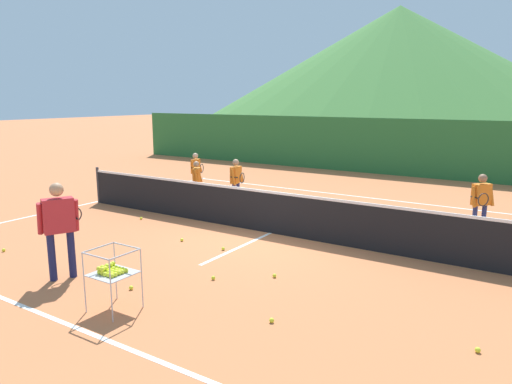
# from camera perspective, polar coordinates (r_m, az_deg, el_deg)

# --- Properties ---
(ground_plane) EXTENTS (120.00, 120.00, 0.00)m
(ground_plane) POSITION_cam_1_polar(r_m,az_deg,el_deg) (10.76, 1.77, -4.97)
(ground_plane) COLOR #C67042
(line_baseline_near) EXTENTS (12.05, 0.08, 0.01)m
(line_baseline_near) POSITION_cam_1_polar(r_m,az_deg,el_deg) (7.08, -21.61, -14.69)
(line_baseline_near) COLOR white
(line_baseline_near) RESTS_ON ground
(line_baseline_far) EXTENTS (12.05, 0.08, 0.01)m
(line_baseline_far) POSITION_cam_1_polar(r_m,az_deg,el_deg) (15.10, 11.48, -0.45)
(line_baseline_far) COLOR white
(line_baseline_far) RESTS_ON ground
(line_sideline_west) EXTENTS (0.08, 10.22, 0.01)m
(line_sideline_west) POSITION_cam_1_polar(r_m,az_deg,el_deg) (14.70, -18.81, -1.15)
(line_sideline_west) COLOR white
(line_sideline_west) RESTS_ON ground
(line_service_center) EXTENTS (0.08, 5.03, 0.01)m
(line_service_center) POSITION_cam_1_polar(r_m,az_deg,el_deg) (10.76, 1.77, -4.95)
(line_service_center) COLOR white
(line_service_center) RESTS_ON ground
(tennis_net) EXTENTS (11.78, 0.08, 1.05)m
(tennis_net) POSITION_cam_1_polar(r_m,az_deg,el_deg) (10.63, 1.78, -2.38)
(tennis_net) COLOR #333338
(tennis_net) RESTS_ON ground
(instructor) EXTENTS (0.51, 0.83, 1.65)m
(instructor) POSITION_cam_1_polar(r_m,az_deg,el_deg) (8.50, -22.65, -3.34)
(instructor) COLOR #191E4C
(instructor) RESTS_ON ground
(student_0) EXTENTS (0.54, 0.55, 1.29)m
(student_0) POSITION_cam_1_polar(r_m,az_deg,el_deg) (15.31, -7.26, 2.78)
(student_0) COLOR navy
(student_0) RESTS_ON ground
(student_1) EXTENTS (0.37, 0.51, 1.24)m
(student_1) POSITION_cam_1_polar(r_m,az_deg,el_deg) (13.67, -7.17, 1.65)
(student_1) COLOR silver
(student_1) RESTS_ON ground
(student_2) EXTENTS (0.49, 0.60, 1.34)m
(student_2) POSITION_cam_1_polar(r_m,az_deg,el_deg) (13.30, -2.40, 1.71)
(student_2) COLOR navy
(student_2) RESTS_ON ground
(student_3) EXTENTS (0.48, 0.72, 1.37)m
(student_3) POSITION_cam_1_polar(r_m,az_deg,el_deg) (11.57, 25.52, -0.73)
(student_3) COLOR navy
(student_3) RESTS_ON ground
(ball_cart) EXTENTS (0.58, 0.58, 0.90)m
(ball_cart) POSITION_cam_1_polar(r_m,az_deg,el_deg) (7.12, -17.01, -9.10)
(ball_cart) COLOR #B7B7BC
(ball_cart) RESTS_ON ground
(tennis_ball_0) EXTENTS (0.07, 0.07, 0.07)m
(tennis_ball_0) POSITION_cam_1_polar(r_m,az_deg,el_deg) (12.27, -13.70, -3.09)
(tennis_ball_0) COLOR yellow
(tennis_ball_0) RESTS_ON ground
(tennis_ball_2) EXTENTS (0.07, 0.07, 0.07)m
(tennis_ball_2) POSITION_cam_1_polar(r_m,az_deg,el_deg) (6.55, 25.19, -16.87)
(tennis_ball_2) COLOR yellow
(tennis_ball_2) RESTS_ON ground
(tennis_ball_3) EXTENTS (0.07, 0.07, 0.07)m
(tennis_ball_3) POSITION_cam_1_polar(r_m,az_deg,el_deg) (7.94, -14.83, -11.10)
(tennis_ball_3) COLOR yellow
(tennis_ball_3) RESTS_ON ground
(tennis_ball_4) EXTENTS (0.07, 0.07, 0.07)m
(tennis_ball_4) POSITION_cam_1_polar(r_m,az_deg,el_deg) (10.26, -8.93, -5.72)
(tennis_ball_4) COLOR yellow
(tennis_ball_4) RESTS_ON ground
(tennis_ball_5) EXTENTS (0.07, 0.07, 0.07)m
(tennis_ball_5) POSITION_cam_1_polar(r_m,az_deg,el_deg) (8.18, 2.24, -10.05)
(tennis_ball_5) COLOR yellow
(tennis_ball_5) RESTS_ON ground
(tennis_ball_6) EXTENTS (0.07, 0.07, 0.07)m
(tennis_ball_6) POSITION_cam_1_polar(r_m,az_deg,el_deg) (10.73, -28.16, -6.20)
(tennis_ball_6) COLOR yellow
(tennis_ball_6) RESTS_ON ground
(tennis_ball_7) EXTENTS (0.07, 0.07, 0.07)m
(tennis_ball_7) POSITION_cam_1_polar(r_m,az_deg,el_deg) (9.59, -3.98, -6.83)
(tennis_ball_7) COLOR yellow
(tennis_ball_7) RESTS_ON ground
(tennis_ball_8) EXTENTS (0.07, 0.07, 0.07)m
(tennis_ball_8) POSITION_cam_1_polar(r_m,az_deg,el_deg) (6.67, 1.90, -15.22)
(tennis_ball_8) COLOR yellow
(tennis_ball_8) RESTS_ON ground
(tennis_ball_9) EXTENTS (0.07, 0.07, 0.07)m
(tennis_ball_9) POSITION_cam_1_polar(r_m,az_deg,el_deg) (8.11, -5.17, -10.28)
(tennis_ball_9) COLOR yellow
(tennis_ball_9) RESTS_ON ground
(windscreen_fence) EXTENTS (26.50, 0.08, 2.24)m
(windscreen_fence) POSITION_cam_1_polar(r_m,az_deg,el_deg) (19.42, 16.77, 5.20)
(windscreen_fence) COLOR #286B33
(windscreen_fence) RESTS_ON ground
(hill_0) EXTENTS (47.37, 47.37, 13.42)m
(hill_0) POSITION_cam_1_polar(r_m,az_deg,el_deg) (59.40, 16.65, 14.37)
(hill_0) COLOR #427A38
(hill_0) RESTS_ON ground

